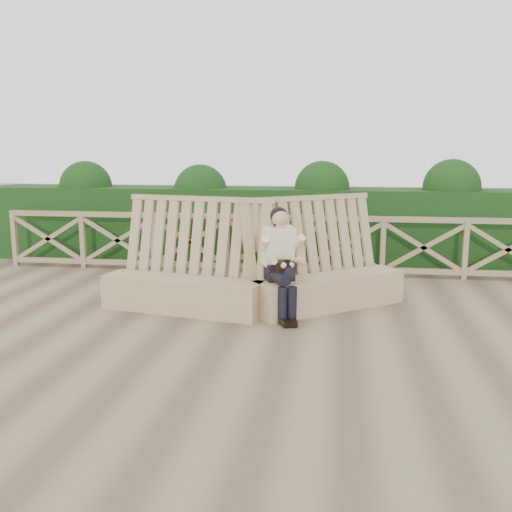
# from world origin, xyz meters

# --- Properties ---
(ground) EXTENTS (60.00, 60.00, 0.00)m
(ground) POSITION_xyz_m (0.00, 0.00, 0.00)
(ground) COLOR brown
(ground) RESTS_ON ground
(bench) EXTENTS (4.34, 2.06, 1.62)m
(bench) POSITION_xyz_m (0.20, 1.08, 0.41)
(bench) COLOR #927A53
(bench) RESTS_ON ground
(woman) EXTENTS (0.61, 0.95, 1.50)m
(woman) POSITION_xyz_m (0.59, 0.77, 0.81)
(woman) COLOR black
(woman) RESTS_ON ground
(guardrail) EXTENTS (10.10, 0.09, 1.10)m
(guardrail) POSITION_xyz_m (0.00, 3.50, 0.55)
(guardrail) COLOR #85674D
(guardrail) RESTS_ON ground
(hedge) EXTENTS (12.00, 1.20, 1.50)m
(hedge) POSITION_xyz_m (0.00, 4.70, 0.75)
(hedge) COLOR black
(hedge) RESTS_ON ground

